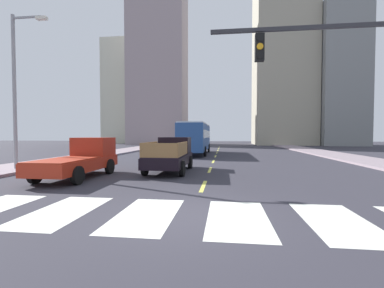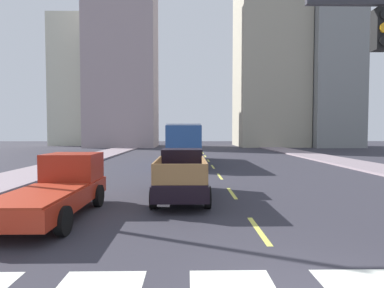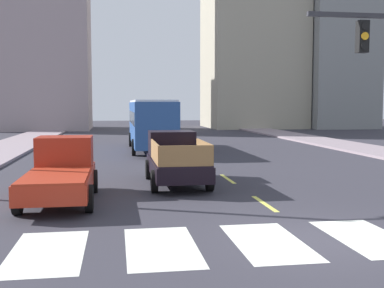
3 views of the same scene
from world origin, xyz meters
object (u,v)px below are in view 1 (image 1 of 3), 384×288
object	(u,v)px
pickup_stakebed	(171,155)
streetlight_left	(17,85)
pickup_dark	(82,158)
city_bus	(196,136)

from	to	relation	value
pickup_stakebed	streetlight_left	xyz separation A→B (m)	(-8.82, -1.24, 4.03)
pickup_stakebed	pickup_dark	bearing A→B (deg)	-145.03
pickup_stakebed	city_bus	world-z (taller)	city_bus
pickup_stakebed	city_bus	size ratio (longest dim) A/B	0.48
pickup_stakebed	city_bus	distance (m)	13.23
pickup_dark	city_bus	world-z (taller)	city_bus
pickup_dark	streetlight_left	size ratio (longest dim) A/B	0.58
streetlight_left	city_bus	bearing A→B (deg)	58.60
pickup_stakebed	city_bus	xyz separation A→B (m)	(-0.01, 13.19, 1.02)
pickup_dark	streetlight_left	xyz separation A→B (m)	(-4.79, 1.47, 4.05)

